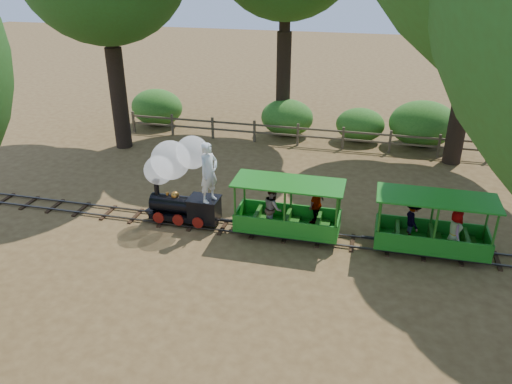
% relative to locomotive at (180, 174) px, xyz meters
% --- Properties ---
extents(ground, '(90.00, 90.00, 0.00)m').
position_rel_locomotive_xyz_m(ground, '(3.38, -0.05, -1.68)').
color(ground, olive).
rests_on(ground, ground).
extents(track, '(22.00, 1.00, 0.10)m').
position_rel_locomotive_xyz_m(track, '(3.38, -0.05, -1.61)').
color(track, '#3F3D3A').
rests_on(track, ground).
extents(locomotive, '(2.67, 1.22, 2.95)m').
position_rel_locomotive_xyz_m(locomotive, '(0.00, 0.00, 0.00)').
color(locomotive, black).
rests_on(locomotive, ground).
extents(carriage_front, '(3.24, 1.43, 1.68)m').
position_rel_locomotive_xyz_m(carriage_front, '(3.45, -0.05, -0.87)').
color(carriage_front, '#1B781A').
rests_on(carriage_front, track).
extents(carriage_rear, '(3.24, 1.32, 1.68)m').
position_rel_locomotive_xyz_m(carriage_rear, '(7.51, -0.04, -0.92)').
color(carriage_rear, '#1B781A').
rests_on(carriage_rear, track).
extents(fence, '(18.10, 0.10, 1.00)m').
position_rel_locomotive_xyz_m(fence, '(3.38, 7.95, -1.10)').
color(fence, brown).
rests_on(fence, ground).
extents(shrub_west, '(2.60, 2.00, 1.80)m').
position_rel_locomotive_xyz_m(shrub_west, '(-4.96, 9.25, -0.78)').
color(shrub_west, '#2D6B1E').
rests_on(shrub_west, ground).
extents(shrub_mid_w, '(2.46, 1.90, 1.71)m').
position_rel_locomotive_xyz_m(shrub_mid_w, '(1.63, 9.25, -0.83)').
color(shrub_mid_w, '#2D6B1E').
rests_on(shrub_mid_w, ground).
extents(shrub_mid_e, '(2.20, 1.69, 1.52)m').
position_rel_locomotive_xyz_m(shrub_mid_e, '(5.02, 9.25, -0.92)').
color(shrub_mid_e, '#2D6B1E').
rests_on(shrub_mid_e, ground).
extents(shrub_east, '(2.93, 2.26, 2.03)m').
position_rel_locomotive_xyz_m(shrub_east, '(7.72, 9.25, -0.66)').
color(shrub_east, '#2D6B1E').
rests_on(shrub_east, ground).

